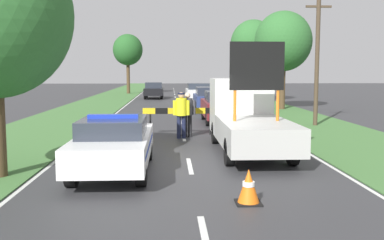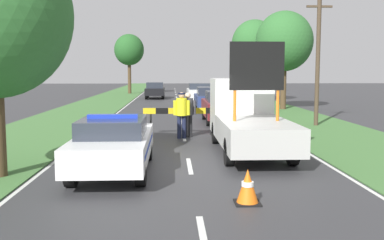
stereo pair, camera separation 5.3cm
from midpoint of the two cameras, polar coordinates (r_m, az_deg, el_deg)
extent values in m
plane|color=#333335|center=(12.63, -0.23, -5.66)|extent=(160.00, 160.00, 0.00)
cube|color=silver|center=(7.29, 1.66, -14.71)|extent=(0.12, 2.08, 0.01)
cube|color=silver|center=(12.45, -0.19, -5.82)|extent=(0.12, 2.08, 0.01)
cube|color=silver|center=(17.73, -0.92, -2.18)|extent=(0.12, 2.08, 0.01)
cube|color=silver|center=(23.06, -1.32, -0.21)|extent=(0.12, 2.08, 0.01)
cube|color=silver|center=(28.40, -1.57, 1.01)|extent=(0.12, 2.08, 0.01)
cube|color=silver|center=(33.76, -1.73, 1.85)|extent=(0.12, 2.08, 0.01)
cube|color=silver|center=(39.12, -1.86, 2.46)|extent=(0.12, 2.08, 0.01)
cube|color=silver|center=(44.48, -1.95, 2.92)|extent=(0.12, 2.08, 0.01)
cube|color=silver|center=(49.84, -2.02, 3.28)|extent=(0.12, 2.08, 0.01)
cube|color=silver|center=(55.21, -2.08, 3.57)|extent=(0.12, 2.08, 0.01)
cube|color=silver|center=(60.58, -2.13, 3.81)|extent=(0.12, 2.08, 0.01)
cube|color=silver|center=(65.95, -2.17, 4.02)|extent=(0.12, 2.08, 0.01)
cube|color=silver|center=(30.75, -8.84, 1.34)|extent=(0.10, 70.92, 0.01)
cube|color=silver|center=(30.88, 5.53, 1.41)|extent=(0.10, 70.92, 0.01)
cube|color=#427038|center=(32.95, -12.57, 1.61)|extent=(4.52, 120.00, 0.03)
cube|color=#427038|center=(33.14, 9.11, 1.71)|extent=(4.52, 120.00, 0.03)
cube|color=white|center=(11.79, -9.73, -3.28)|extent=(1.80, 4.83, 0.62)
cube|color=#282D38|center=(11.57, -9.87, -0.83)|extent=(1.59, 2.22, 0.43)
cylinder|color=black|center=(13.41, -12.24, -3.52)|extent=(0.24, 0.73, 0.73)
cylinder|color=black|center=(13.24, -5.54, -3.53)|extent=(0.24, 0.73, 0.73)
cylinder|color=black|center=(10.53, -14.96, -6.28)|extent=(0.24, 0.73, 0.73)
cylinder|color=black|center=(10.31, -6.39, -6.37)|extent=(0.24, 0.73, 0.73)
cube|color=#1E38C6|center=(11.54, -9.89, 0.47)|extent=(1.26, 0.24, 0.10)
cube|color=#193399|center=(11.78, -9.73, -3.13)|extent=(1.81, 3.96, 0.10)
cube|color=black|center=(14.21, -8.51, -1.88)|extent=(0.99, 0.08, 0.37)
cube|color=white|center=(16.18, 6.26, 1.81)|extent=(2.01, 2.02, 1.94)
cube|color=#232833|center=(17.13, 5.76, 3.24)|extent=(1.71, 0.04, 0.85)
cube|color=#B2B2AD|center=(13.30, 8.22, -1.74)|extent=(2.01, 3.99, 0.76)
cylinder|color=#D16619|center=(13.10, 5.57, 1.82)|extent=(0.09, 0.09, 0.90)
cylinder|color=#D16619|center=(13.34, 10.94, 1.82)|extent=(0.09, 0.09, 0.90)
cube|color=black|center=(13.17, 8.36, 6.80)|extent=(1.58, 0.12, 1.39)
cylinder|color=black|center=(16.17, 3.12, -1.62)|extent=(0.24, 0.79, 0.79)
cylinder|color=black|center=(16.44, 9.26, -1.56)|extent=(0.24, 0.79, 0.79)
cylinder|color=black|center=(12.44, 4.87, -4.03)|extent=(0.24, 0.79, 0.79)
cylinder|color=black|center=(12.79, 12.77, -3.88)|extent=(0.24, 0.79, 0.79)
cylinder|color=black|center=(18.35, -5.17, -0.57)|extent=(0.07, 0.07, 0.87)
cylinder|color=black|center=(18.41, 2.46, -0.53)|extent=(0.07, 0.07, 0.87)
cube|color=yellow|center=(18.30, -5.35, 1.15)|extent=(0.51, 0.08, 0.24)
cube|color=black|center=(18.28, -3.75, 1.16)|extent=(0.51, 0.08, 0.24)
cube|color=yellow|center=(18.28, -2.15, 1.16)|extent=(0.51, 0.08, 0.24)
cube|color=black|center=(18.29, -0.56, 1.17)|extent=(0.51, 0.08, 0.24)
cube|color=yellow|center=(18.31, 1.04, 1.18)|extent=(0.51, 0.08, 0.24)
cube|color=black|center=(18.35, 2.62, 1.18)|extent=(0.51, 0.08, 0.24)
cylinder|color=#191E38|center=(17.35, -1.54, -0.90)|extent=(0.17, 0.17, 0.89)
cylinder|color=#191E38|center=(17.35, -0.93, -0.89)|extent=(0.17, 0.17, 0.89)
cylinder|color=yellow|center=(17.27, -1.24, 1.68)|extent=(0.41, 0.41, 0.67)
cylinder|color=yellow|center=(17.27, -2.08, 1.56)|extent=(0.13, 0.13, 0.57)
cylinder|color=yellow|center=(17.28, -0.39, 1.57)|extent=(0.13, 0.13, 0.57)
sphere|color=tan|center=(17.24, -1.24, 3.17)|extent=(0.23, 0.23, 0.23)
cylinder|color=#141933|center=(17.24, -1.24, 3.38)|extent=(0.27, 0.27, 0.06)
cylinder|color=#232326|center=(17.72, -0.73, -0.77)|extent=(0.16, 0.16, 0.88)
cylinder|color=#232326|center=(17.73, -0.14, -0.76)|extent=(0.16, 0.16, 0.88)
cylinder|color=#3D3D42|center=(17.65, -0.44, 1.71)|extent=(0.40, 0.40, 0.66)
cylinder|color=#3D3D42|center=(17.64, -1.25, 1.60)|extent=(0.13, 0.13, 0.56)
cylinder|color=#3D3D42|center=(17.66, 0.38, 1.61)|extent=(0.13, 0.13, 0.56)
sphere|color=beige|center=(17.62, -0.44, 3.14)|extent=(0.23, 0.23, 0.23)
cube|color=black|center=(9.09, 7.21, -10.38)|extent=(0.51, 0.51, 0.03)
cone|color=orange|center=(9.00, 7.24, -8.26)|extent=(0.43, 0.43, 0.67)
cylinder|color=white|center=(8.99, 7.25, -8.06)|extent=(0.24, 0.24, 0.09)
cube|color=black|center=(15.92, -5.89, -3.15)|extent=(0.38, 0.38, 0.03)
cone|color=orange|center=(15.88, -5.90, -2.21)|extent=(0.32, 0.32, 0.50)
cylinder|color=white|center=(15.88, -5.90, -2.12)|extent=(0.18, 0.18, 0.07)
cube|color=maroon|center=(22.74, 4.01, 1.47)|extent=(1.89, 4.60, 0.76)
cube|color=#282D38|center=(22.56, 4.06, 3.04)|extent=(1.66, 2.11, 0.50)
cylinder|color=black|center=(24.11, 1.66, 0.85)|extent=(0.24, 0.66, 0.66)
cylinder|color=black|center=(24.29, 5.54, 0.86)|extent=(0.24, 0.66, 0.66)
cylinder|color=black|center=(21.28, 2.23, 0.12)|extent=(0.24, 0.66, 0.66)
cylinder|color=black|center=(21.49, 6.62, 0.14)|extent=(0.24, 0.66, 0.66)
cube|color=navy|center=(29.55, 2.25, 2.56)|extent=(1.79, 4.48, 0.66)
cube|color=#282D38|center=(29.39, 2.28, 3.69)|extent=(1.58, 2.06, 0.53)
cylinder|color=black|center=(30.90, 0.60, 2.11)|extent=(0.24, 0.73, 0.73)
cylinder|color=black|center=(31.03, 3.46, 2.12)|extent=(0.24, 0.73, 0.73)
cylinder|color=black|center=(28.14, 0.92, 1.70)|extent=(0.24, 0.73, 0.73)
cylinder|color=black|center=(28.28, 4.05, 1.71)|extent=(0.24, 0.73, 0.73)
cube|color=silver|center=(35.87, 1.00, 3.33)|extent=(1.91, 4.32, 0.78)
cube|color=#282D38|center=(35.72, 1.02, 4.32)|extent=(1.68, 1.99, 0.47)
cylinder|color=black|center=(37.19, -0.42, 2.84)|extent=(0.24, 0.75, 0.75)
cylinder|color=black|center=(37.29, 2.16, 2.84)|extent=(0.24, 0.75, 0.75)
cylinder|color=black|center=(34.52, -0.25, 2.57)|extent=(0.24, 0.75, 0.75)
cylinder|color=black|center=(34.63, 2.52, 2.58)|extent=(0.24, 0.75, 0.75)
cube|color=black|center=(42.50, -4.69, 3.64)|extent=(1.74, 4.09, 0.64)
cube|color=#282D38|center=(42.36, -4.70, 4.43)|extent=(1.53, 1.88, 0.54)
cylinder|color=black|center=(43.82, -5.60, 3.29)|extent=(0.24, 0.69, 0.69)
cylinder|color=black|center=(43.76, -3.64, 3.30)|extent=(0.24, 0.69, 0.69)
cylinder|color=black|center=(41.29, -5.79, 3.10)|extent=(0.24, 0.69, 0.69)
cylinder|color=black|center=(41.23, -3.70, 3.12)|extent=(0.24, 0.69, 0.69)
cylinder|color=#4C3823|center=(30.95, 11.56, 4.23)|extent=(0.39, 0.39, 3.14)
ellipsoid|color=#2D662D|center=(30.99, 11.69, 9.78)|extent=(3.81, 3.81, 4.00)
cylinder|color=#4C3823|center=(38.00, 7.88, 4.89)|extent=(0.39, 0.39, 3.45)
ellipsoid|color=#2D662D|center=(38.05, 7.95, 9.60)|extent=(3.74, 3.74, 3.92)
cylinder|color=#4C3823|center=(51.69, -7.91, 5.39)|extent=(0.38, 0.38, 3.71)
ellipsoid|color=#235623|center=(51.74, -7.96, 8.83)|extent=(3.34, 3.34, 3.51)
cylinder|color=#473828|center=(22.02, 15.75, 7.30)|extent=(0.20, 0.20, 6.19)
cube|color=#473828|center=(22.21, 15.95, 13.70)|extent=(1.20, 0.10, 0.10)
camera|label=1|loc=(0.03, -89.89, 0.01)|focal=42.00mm
camera|label=2|loc=(0.03, 90.11, -0.01)|focal=42.00mm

